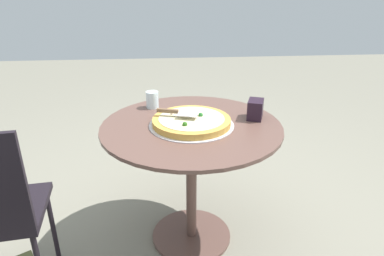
# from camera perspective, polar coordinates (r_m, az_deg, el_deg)

# --- Properties ---
(ground_plane) EXTENTS (10.00, 10.00, 0.00)m
(ground_plane) POSITION_cam_1_polar(r_m,az_deg,el_deg) (2.10, -0.10, -17.61)
(ground_plane) COLOR gray
(patio_table) EXTENTS (0.91, 0.91, 0.71)m
(patio_table) POSITION_cam_1_polar(r_m,az_deg,el_deg) (1.79, -0.11, -4.39)
(patio_table) COLOR brown
(patio_table) RESTS_ON ground
(pizza_on_tray) EXTENTS (0.43, 0.43, 0.06)m
(pizza_on_tray) POSITION_cam_1_polar(r_m,az_deg,el_deg) (1.70, -0.00, 1.08)
(pizza_on_tray) COLOR silver
(pizza_on_tray) RESTS_ON patio_table
(pizza_server) EXTENTS (0.22, 0.11, 0.02)m
(pizza_server) POSITION_cam_1_polar(r_m,az_deg,el_deg) (1.70, -2.50, 2.68)
(pizza_server) COLOR silver
(pizza_server) RESTS_ON pizza_on_tray
(drinking_cup) EXTENTS (0.07, 0.07, 0.09)m
(drinking_cup) POSITION_cam_1_polar(r_m,az_deg,el_deg) (1.94, -6.67, 4.73)
(drinking_cup) COLOR white
(drinking_cup) RESTS_ON patio_table
(napkin_dispenser) EXTENTS (0.11, 0.13, 0.10)m
(napkin_dispenser) POSITION_cam_1_polar(r_m,az_deg,el_deg) (1.81, 10.56, 3.10)
(napkin_dispenser) COLOR black
(napkin_dispenser) RESTS_ON patio_table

